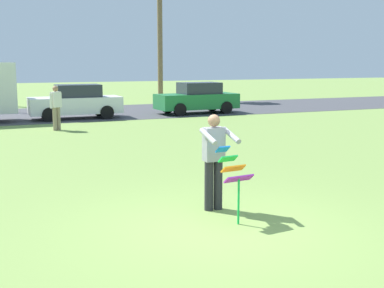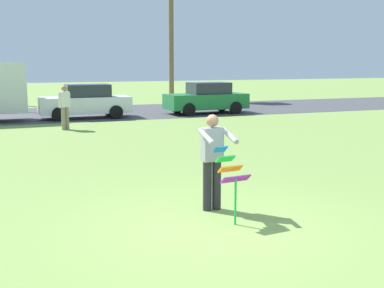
# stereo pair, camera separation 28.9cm
# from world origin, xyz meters

# --- Properties ---
(ground_plane) EXTENTS (120.00, 120.00, 0.00)m
(ground_plane) POSITION_xyz_m (0.00, 0.00, 0.00)
(ground_plane) COLOR olive
(road_strip) EXTENTS (120.00, 8.00, 0.01)m
(road_strip) POSITION_xyz_m (0.00, 19.10, 0.01)
(road_strip) COLOR #424247
(road_strip) RESTS_ON ground
(person_kite_flyer) EXTENTS (0.53, 0.65, 1.73)m
(person_kite_flyer) POSITION_xyz_m (0.37, 0.96, 0.95)
(person_kite_flyer) COLOR #26262B
(person_kite_flyer) RESTS_ON ground
(kite_held) EXTENTS (0.52, 0.67, 1.24)m
(kite_held) POSITION_xyz_m (0.38, 0.24, 0.85)
(kite_held) COLOR blue
(kite_held) RESTS_ON ground
(parked_car_white) EXTENTS (4.21, 1.85, 1.60)m
(parked_car_white) POSITION_xyz_m (0.61, 16.70, 0.77)
(parked_car_white) COLOR white
(parked_car_white) RESTS_ON ground
(parked_car_green) EXTENTS (4.26, 1.95, 1.60)m
(parked_car_green) POSITION_xyz_m (6.82, 16.70, 0.77)
(parked_car_green) COLOR #1E7238
(parked_car_green) RESTS_ON ground
(person_walker_near) EXTENTS (0.49, 0.38, 1.73)m
(person_walker_near) POSITION_xyz_m (-0.79, 12.92, 0.93)
(person_walker_near) COLOR gray
(person_walker_near) RESTS_ON ground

